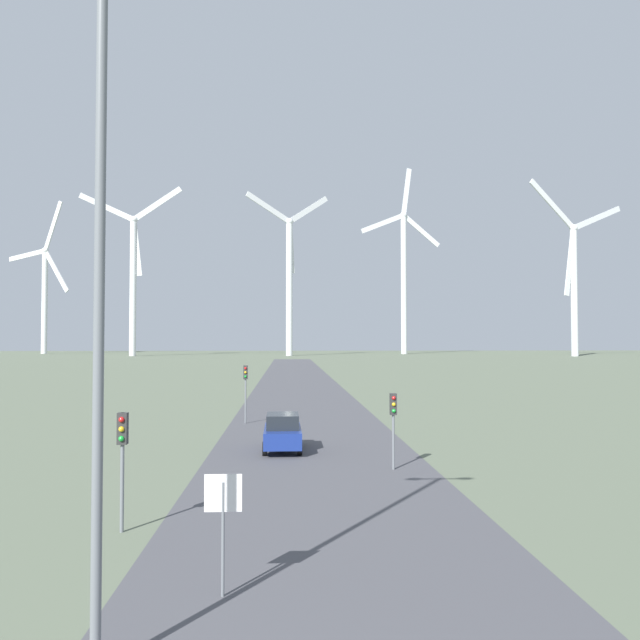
# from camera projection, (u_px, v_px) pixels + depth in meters

# --- Properties ---
(road_surface) EXTENTS (10.00, 240.00, 0.01)m
(road_surface) POSITION_uv_depth(u_px,v_px,m) (302.00, 403.00, 53.80)
(road_surface) COLOR #47474C
(road_surface) RESTS_ON ground
(streetlamp) EXTENTS (2.73, 0.32, 12.99)m
(streetlamp) POSITION_uv_depth(u_px,v_px,m) (100.00, 202.00, 10.47)
(streetlamp) COLOR slate
(streetlamp) RESTS_ON ground
(stop_sign_near) EXTENTS (0.81, 0.07, 2.60)m
(stop_sign_near) POSITION_uv_depth(u_px,v_px,m) (223.00, 511.00, 13.36)
(stop_sign_near) COLOR slate
(stop_sign_near) RESTS_ON ground
(traffic_light_post_near_left) EXTENTS (0.28, 0.33, 3.39)m
(traffic_light_post_near_left) POSITION_uv_depth(u_px,v_px,m) (122.00, 444.00, 17.81)
(traffic_light_post_near_left) COLOR slate
(traffic_light_post_near_left) RESTS_ON ground
(traffic_light_post_near_right) EXTENTS (0.28, 0.34, 3.21)m
(traffic_light_post_near_right) POSITION_uv_depth(u_px,v_px,m) (393.00, 414.00, 26.37)
(traffic_light_post_near_right) COLOR slate
(traffic_light_post_near_right) RESTS_ON ground
(traffic_light_post_mid_left) EXTENTS (0.28, 0.33, 3.79)m
(traffic_light_post_mid_left) POSITION_uv_depth(u_px,v_px,m) (246.00, 381.00, 40.84)
(traffic_light_post_mid_left) COLOR slate
(traffic_light_post_mid_left) RESTS_ON ground
(car_approaching) EXTENTS (1.88, 4.12, 1.83)m
(car_approaching) POSITION_uv_depth(u_px,v_px,m) (283.00, 432.00, 30.74)
(car_approaching) COLOR navy
(car_approaching) RESTS_ON ground
(wind_turbine_far_left) EXTENTS (29.28, 16.22, 59.12)m
(wind_turbine_far_left) POSITION_uv_depth(u_px,v_px,m) (45.00, 288.00, 242.54)
(wind_turbine_far_left) COLOR silver
(wind_turbine_far_left) RESTS_ON ground
(wind_turbine_left) EXTENTS (33.36, 4.31, 57.56)m
(wind_turbine_left) POSITION_uv_depth(u_px,v_px,m) (133.00, 272.00, 208.33)
(wind_turbine_left) COLOR silver
(wind_turbine_left) RESTS_ON ground
(wind_turbine_center) EXTENTS (28.11, 14.73, 56.15)m
(wind_turbine_center) POSITION_uv_depth(u_px,v_px,m) (289.00, 274.00, 212.08)
(wind_turbine_center) COLOR silver
(wind_turbine_center) RESTS_ON ground
(wind_turbine_right) EXTENTS (31.80, 7.13, 71.61)m
(wind_turbine_right) POSITION_uv_depth(u_px,v_px,m) (404.00, 270.00, 238.78)
(wind_turbine_right) COLOR silver
(wind_turbine_right) RESTS_ON ground
(wind_turbine_far_right) EXTENTS (37.40, 14.50, 57.11)m
(wind_turbine_far_right) POSITION_uv_depth(u_px,v_px,m) (574.00, 275.00, 205.75)
(wind_turbine_far_right) COLOR silver
(wind_turbine_far_right) RESTS_ON ground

